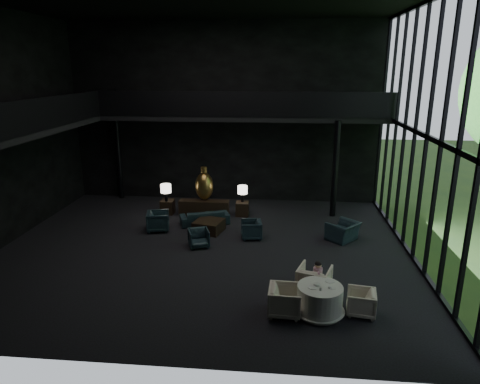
# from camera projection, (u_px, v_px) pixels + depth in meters

# --- Properties ---
(floor) EXTENTS (14.00, 12.00, 0.02)m
(floor) POSITION_uv_depth(u_px,v_px,m) (204.00, 250.00, 14.67)
(floor) COLOR black
(floor) RESTS_ON ground
(wall_back) EXTENTS (14.00, 0.04, 8.00)m
(wall_back) POSITION_uv_depth(u_px,v_px,m) (225.00, 114.00, 19.29)
(wall_back) COLOR black
(wall_back) RESTS_ON ground
(wall_front) EXTENTS (14.00, 0.04, 8.00)m
(wall_front) POSITION_uv_depth(u_px,v_px,m) (141.00, 181.00, 7.82)
(wall_front) COLOR black
(wall_front) RESTS_ON ground
(curtain_wall) EXTENTS (0.20, 12.00, 8.00)m
(curtain_wall) POSITION_uv_depth(u_px,v_px,m) (427.00, 137.00, 12.93)
(curtain_wall) COLOR black
(curtain_wall) RESTS_ON ground
(mezzanine_left) EXTENTS (2.00, 12.00, 0.25)m
(mezzanine_left) POSITION_uv_depth(u_px,v_px,m) (21.00, 131.00, 14.10)
(mezzanine_left) COLOR black
(mezzanine_left) RESTS_ON wall_left
(mezzanine_back) EXTENTS (12.00, 2.00, 0.25)m
(mezzanine_back) POSITION_uv_depth(u_px,v_px,m) (245.00, 117.00, 18.25)
(mezzanine_back) COLOR black
(mezzanine_back) RESTS_ON wall_back
(railing_left) EXTENTS (0.06, 12.00, 1.00)m
(railing_left) POSITION_uv_depth(u_px,v_px,m) (48.00, 113.00, 13.84)
(railing_left) COLOR black
(railing_left) RESTS_ON mezzanine_left
(railing_back) EXTENTS (12.00, 0.06, 1.00)m
(railing_back) POSITION_uv_depth(u_px,v_px,m) (243.00, 104.00, 17.12)
(railing_back) COLOR black
(railing_back) RESTS_ON mezzanine_back
(column_nw) EXTENTS (0.24, 0.24, 4.00)m
(column_nw) POSITION_uv_depth(u_px,v_px,m) (119.00, 157.00, 20.01)
(column_nw) COLOR black
(column_nw) RESTS_ON floor
(column_ne) EXTENTS (0.24, 0.24, 4.00)m
(column_ne) POSITION_uv_depth(u_px,v_px,m) (335.00, 169.00, 17.51)
(column_ne) COLOR black
(column_ne) RESTS_ON floor
(console) EXTENTS (2.08, 0.47, 0.66)m
(console) POSITION_uv_depth(u_px,v_px,m) (204.00, 208.00, 17.97)
(console) COLOR black
(console) RESTS_ON floor
(bronze_urn) EXTENTS (0.75, 0.75, 1.40)m
(bronze_urn) POSITION_uv_depth(u_px,v_px,m) (204.00, 186.00, 17.88)
(bronze_urn) COLOR brown
(bronze_urn) RESTS_ON console
(side_table_left) EXTENTS (0.54, 0.54, 0.59)m
(side_table_left) POSITION_uv_depth(u_px,v_px,m) (168.00, 207.00, 18.24)
(side_table_left) COLOR black
(side_table_left) RESTS_ON floor
(table_lamp_left) EXTENTS (0.44, 0.44, 0.74)m
(table_lamp_left) POSITION_uv_depth(u_px,v_px,m) (166.00, 189.00, 17.87)
(table_lamp_left) COLOR black
(table_lamp_left) RESTS_ON side_table_left
(side_table_right) EXTENTS (0.53, 0.53, 0.58)m
(side_table_right) POSITION_uv_depth(u_px,v_px,m) (242.00, 209.00, 18.00)
(side_table_right) COLOR black
(side_table_right) RESTS_ON floor
(table_lamp_right) EXTENTS (0.41, 0.41, 0.69)m
(table_lamp_right) POSITION_uv_depth(u_px,v_px,m) (242.00, 190.00, 17.86)
(table_lamp_right) COLOR black
(table_lamp_right) RESTS_ON side_table_right
(sofa) EXTENTS (1.86, 1.12, 0.70)m
(sofa) POSITION_uv_depth(u_px,v_px,m) (205.00, 215.00, 17.03)
(sofa) COLOR black
(sofa) RESTS_ON floor
(lounge_armchair_west) EXTENTS (0.97, 1.02, 0.88)m
(lounge_armchair_west) POSITION_uv_depth(u_px,v_px,m) (158.00, 220.00, 16.29)
(lounge_armchair_west) COLOR #172432
(lounge_armchair_west) RESTS_ON floor
(lounge_armchair_east) EXTENTS (0.73, 0.76, 0.70)m
(lounge_armchair_east) POSITION_uv_depth(u_px,v_px,m) (251.00, 229.00, 15.57)
(lounge_armchair_east) COLOR black
(lounge_armchair_east) RESTS_ON floor
(lounge_armchair_south) EXTENTS (0.77, 0.74, 0.63)m
(lounge_armchair_south) POSITION_uv_depth(u_px,v_px,m) (199.00, 238.00, 14.83)
(lounge_armchair_south) COLOR black
(lounge_armchair_south) RESTS_ON floor
(window_armchair) EXTENTS (1.17, 1.19, 0.88)m
(window_armchair) POSITION_uv_depth(u_px,v_px,m) (343.00, 229.00, 15.37)
(window_armchair) COLOR black
(window_armchair) RESTS_ON floor
(coffee_table) EXTENTS (1.21, 1.21, 0.44)m
(coffee_table) POSITION_uv_depth(u_px,v_px,m) (209.00, 226.00, 16.25)
(coffee_table) COLOR black
(coffee_table) RESTS_ON floor
(dining_table) EXTENTS (1.30, 1.30, 0.75)m
(dining_table) POSITION_uv_depth(u_px,v_px,m) (319.00, 301.00, 10.79)
(dining_table) COLOR white
(dining_table) RESTS_ON floor
(dining_chair_north) EXTENTS (1.17, 1.14, 0.97)m
(dining_chair_north) POSITION_uv_depth(u_px,v_px,m) (314.00, 277.00, 11.72)
(dining_chair_north) COLOR beige
(dining_chair_north) RESTS_ON floor
(dining_chair_east) EXTENTS (0.68, 0.72, 0.65)m
(dining_chair_east) POSITION_uv_depth(u_px,v_px,m) (361.00, 302.00, 10.76)
(dining_chair_east) COLOR beige
(dining_chair_east) RESTS_ON floor
(dining_chair_west) EXTENTS (0.84, 0.89, 0.88)m
(dining_chair_west) POSITION_uv_depth(u_px,v_px,m) (285.00, 298.00, 10.71)
(dining_chair_west) COLOR beige
(dining_chair_west) RESTS_ON floor
(child) EXTENTS (0.25, 0.25, 0.55)m
(child) POSITION_uv_depth(u_px,v_px,m) (318.00, 271.00, 11.55)
(child) COLOR pink
(child) RESTS_ON dining_chair_north
(plate_a) EXTENTS (0.24, 0.24, 0.01)m
(plate_a) POSITION_uv_depth(u_px,v_px,m) (313.00, 287.00, 10.61)
(plate_a) COLOR white
(plate_a) RESTS_ON dining_table
(plate_b) EXTENTS (0.24, 0.24, 0.02)m
(plate_b) POSITION_uv_depth(u_px,v_px,m) (330.00, 281.00, 10.92)
(plate_b) COLOR white
(plate_b) RESTS_ON dining_table
(saucer) EXTENTS (0.17, 0.17, 0.01)m
(saucer) POSITION_uv_depth(u_px,v_px,m) (332.00, 288.00, 10.57)
(saucer) COLOR white
(saucer) RESTS_ON dining_table
(coffee_cup) EXTENTS (0.09, 0.09, 0.05)m
(coffee_cup) POSITION_uv_depth(u_px,v_px,m) (330.00, 287.00, 10.57)
(coffee_cup) COLOR white
(coffee_cup) RESTS_ON saucer
(cereal_bowl) EXTENTS (0.16, 0.16, 0.08)m
(cereal_bowl) POSITION_uv_depth(u_px,v_px,m) (317.00, 284.00, 10.70)
(cereal_bowl) COLOR white
(cereal_bowl) RESTS_ON dining_table
(cream_pot) EXTENTS (0.06, 0.06, 0.07)m
(cream_pot) POSITION_uv_depth(u_px,v_px,m) (320.00, 289.00, 10.47)
(cream_pot) COLOR #99999E
(cream_pot) RESTS_ON dining_table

